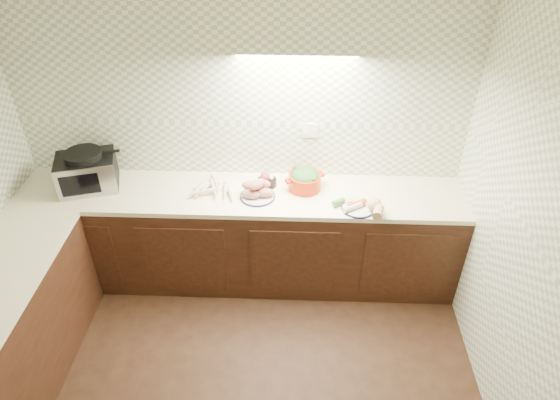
{
  "coord_description": "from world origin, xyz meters",
  "views": [
    {
      "loc": [
        0.45,
        -1.76,
        3.21
      ],
      "look_at": [
        0.33,
        1.25,
        1.02
      ],
      "focal_mm": 32.0,
      "sensor_mm": 36.0,
      "label": 1
    }
  ],
  "objects_px": {
    "parsnip_pile": "(215,191)",
    "sweet_potato_plate": "(257,190)",
    "dutch_oven": "(305,179)",
    "toaster_oven": "(87,171)",
    "veg_plate": "(365,206)",
    "onion_bowl": "(267,180)"
  },
  "relations": [
    {
      "from": "dutch_oven",
      "to": "veg_plate",
      "type": "distance_m",
      "value": 0.54
    },
    {
      "from": "toaster_oven",
      "to": "dutch_oven",
      "type": "relative_size",
      "value": 1.53
    },
    {
      "from": "parsnip_pile",
      "to": "sweet_potato_plate",
      "type": "relative_size",
      "value": 1.53
    },
    {
      "from": "toaster_oven",
      "to": "sweet_potato_plate",
      "type": "xyz_separation_m",
      "value": [
        1.37,
        -0.09,
        -0.09
      ]
    },
    {
      "from": "onion_bowl",
      "to": "toaster_oven",
      "type": "bearing_deg",
      "value": -176.96
    },
    {
      "from": "toaster_oven",
      "to": "onion_bowl",
      "type": "relative_size",
      "value": 3.41
    },
    {
      "from": "veg_plate",
      "to": "onion_bowl",
      "type": "bearing_deg",
      "value": 157.92
    },
    {
      "from": "sweet_potato_plate",
      "to": "veg_plate",
      "type": "bearing_deg",
      "value": -10.03
    },
    {
      "from": "toaster_oven",
      "to": "dutch_oven",
      "type": "height_order",
      "value": "toaster_oven"
    },
    {
      "from": "veg_plate",
      "to": "toaster_oven",
      "type": "bearing_deg",
      "value": 173.91
    },
    {
      "from": "parsnip_pile",
      "to": "veg_plate",
      "type": "height_order",
      "value": "veg_plate"
    },
    {
      "from": "onion_bowl",
      "to": "veg_plate",
      "type": "height_order",
      "value": "same"
    },
    {
      "from": "veg_plate",
      "to": "parsnip_pile",
      "type": "bearing_deg",
      "value": 172.04
    },
    {
      "from": "onion_bowl",
      "to": "dutch_oven",
      "type": "xyz_separation_m",
      "value": [
        0.31,
        -0.03,
        0.04
      ]
    },
    {
      "from": "dutch_oven",
      "to": "toaster_oven",
      "type": "bearing_deg",
      "value": 158.16
    },
    {
      "from": "parsnip_pile",
      "to": "sweet_potato_plate",
      "type": "bearing_deg",
      "value": -2.74
    },
    {
      "from": "sweet_potato_plate",
      "to": "dutch_oven",
      "type": "relative_size",
      "value": 0.82
    },
    {
      "from": "onion_bowl",
      "to": "veg_plate",
      "type": "distance_m",
      "value": 0.83
    },
    {
      "from": "onion_bowl",
      "to": "dutch_oven",
      "type": "distance_m",
      "value": 0.32
    },
    {
      "from": "parsnip_pile",
      "to": "sweet_potato_plate",
      "type": "distance_m",
      "value": 0.34
    },
    {
      "from": "onion_bowl",
      "to": "veg_plate",
      "type": "bearing_deg",
      "value": -22.08
    },
    {
      "from": "sweet_potato_plate",
      "to": "toaster_oven",
      "type": "bearing_deg",
      "value": 176.34
    }
  ]
}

